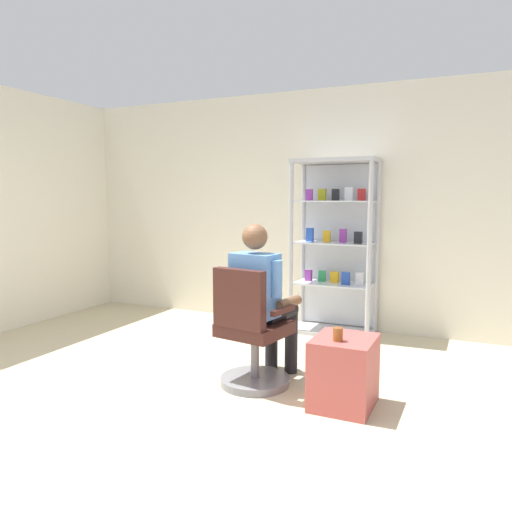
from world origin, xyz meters
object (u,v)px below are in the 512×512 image
(display_cabinet_main, at_px, (335,246))
(office_chair, at_px, (251,338))
(storage_crate, at_px, (344,372))
(seated_shopkeeper, at_px, (263,295))
(tea_glass, at_px, (338,334))

(display_cabinet_main, distance_m, office_chair, 1.95)
(office_chair, distance_m, storage_crate, 0.78)
(display_cabinet_main, bearing_deg, seated_shopkeeper, -94.22)
(office_chair, xyz_separation_m, storage_crate, (0.76, -0.05, -0.14))
(display_cabinet_main, relative_size, seated_shopkeeper, 1.47)
(display_cabinet_main, height_order, seated_shopkeeper, display_cabinet_main)
(office_chair, bearing_deg, display_cabinet_main, 85.29)
(display_cabinet_main, bearing_deg, storage_crate, -72.33)
(display_cabinet_main, xyz_separation_m, office_chair, (-0.15, -1.85, -0.57))
(display_cabinet_main, height_order, office_chair, display_cabinet_main)
(storage_crate, xyz_separation_m, tea_glass, (-0.02, -0.09, 0.30))
(office_chair, height_order, tea_glass, office_chair)
(office_chair, xyz_separation_m, seated_shopkeeper, (0.03, 0.16, 0.32))
(display_cabinet_main, xyz_separation_m, seated_shopkeeper, (-0.12, -1.69, -0.25))
(display_cabinet_main, height_order, tea_glass, display_cabinet_main)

